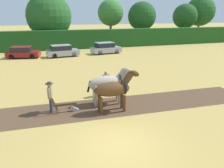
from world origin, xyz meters
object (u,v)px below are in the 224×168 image
(tree_far_right, at_px, (200,11))
(draft_horse_lead_right, at_px, (108,83))
(tree_center_left, at_px, (49,16))
(farmer_at_plow, at_px, (50,94))
(tree_center, at_px, (111,13))
(church_spire, at_px, (50,7))
(tree_center_right, at_px, (142,16))
(draft_horse_lead_left, at_px, (114,89))
(tree_right, at_px, (185,16))
(parked_car_center, at_px, (106,48))
(plow, at_px, (67,106))
(parked_car_center_left, at_px, (62,51))
(parked_car_left, at_px, (23,52))
(farmer_beside_team, at_px, (106,81))

(tree_far_right, xyz_separation_m, draft_horse_lead_right, (-30.89, -30.50, -4.72))
(tree_center_left, bearing_deg, farmer_at_plow, -93.21)
(tree_center, distance_m, church_spire, 24.39)
(tree_center_right, height_order, draft_horse_lead_left, tree_center_right)
(tree_center_left, distance_m, church_spire, 23.78)
(draft_horse_lead_left, height_order, farmer_at_plow, draft_horse_lead_left)
(tree_right, height_order, farmer_at_plow, tree_right)
(draft_horse_lead_right, relative_size, parked_car_center, 0.67)
(plow, xyz_separation_m, parked_car_center, (7.67, 18.27, 0.45))
(draft_horse_lead_right, distance_m, parked_car_center_left, 17.26)
(farmer_at_plow, bearing_deg, tree_far_right, 52.52)
(tree_center_left, xyz_separation_m, draft_horse_lead_right, (1.91, -27.87, -3.77))
(tree_far_right, distance_m, parked_car_center_left, 35.03)
(tree_center, bearing_deg, tree_right, -1.62)
(tree_center, xyz_separation_m, tree_center_right, (5.88, -1.45, -0.61))
(tree_center_left, xyz_separation_m, tree_center_right, (17.28, 0.00, -0.04))
(tree_center_right, bearing_deg, parked_car_left, -155.01)
(tree_far_right, xyz_separation_m, parked_car_left, (-36.88, -12.59, -5.34))
(parked_car_center_left, bearing_deg, farmer_beside_team, -92.15)
(draft_horse_lead_right, bearing_deg, tree_right, 50.68)
(draft_horse_lead_right, relative_size, parked_car_center_left, 0.68)
(parked_car_center, bearing_deg, tree_center, 61.31)
(plow, distance_m, farmer_beside_team, 3.50)
(church_spire, bearing_deg, tree_far_right, -33.78)
(draft_horse_lead_left, distance_m, parked_car_center, 19.65)
(tree_center, height_order, parked_car_center, tree_center)
(tree_center_left, distance_m, tree_right, 27.77)
(draft_horse_lead_left, height_order, parked_car_left, draft_horse_lead_left)
(draft_horse_lead_left, bearing_deg, plow, 167.33)
(tree_center_right, bearing_deg, tree_right, 5.40)
(tree_center, bearing_deg, parked_car_center, -110.99)
(tree_center, relative_size, parked_car_left, 1.89)
(draft_horse_lead_left, height_order, plow, draft_horse_lead_left)
(tree_center, relative_size, parked_car_center_left, 1.89)
(tree_center_right, relative_size, farmer_at_plow, 4.36)
(parked_car_center_left, bearing_deg, tree_center_right, 25.91)
(tree_center_right, distance_m, draft_horse_lead_right, 32.05)
(plow, relative_size, parked_car_center_left, 0.36)
(draft_horse_lead_right, xyz_separation_m, plow, (-2.60, -0.47, -1.00))
(tree_center, bearing_deg, tree_far_right, 3.15)
(church_spire, relative_size, parked_car_center_left, 3.26)
(tree_right, xyz_separation_m, parked_car_left, (-31.83, -10.95, -4.30))
(tree_center_left, xyz_separation_m, church_spire, (1.40, 23.63, 2.25))
(tree_center, xyz_separation_m, tree_far_right, (21.40, 1.18, 0.38))
(parked_car_left, xyz_separation_m, parked_car_center_left, (4.91, -0.70, 0.04))
(tree_center_right, distance_m, parked_car_left, 23.96)
(draft_horse_lead_left, distance_m, plow, 2.84)
(tree_center_left, xyz_separation_m, plow, (-0.69, -28.34, -4.77))
(tree_right, distance_m, draft_horse_lead_right, 38.92)
(farmer_at_plow, distance_m, parked_car_center, 19.92)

